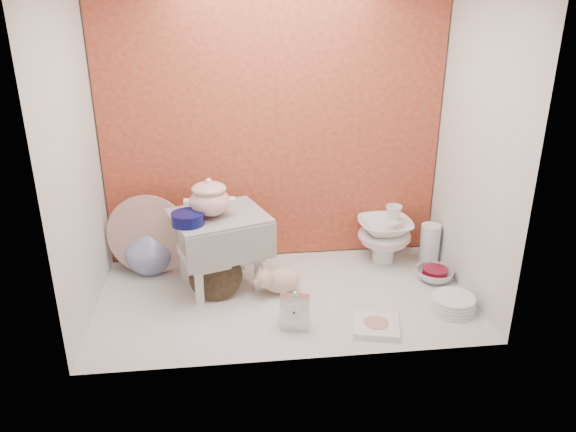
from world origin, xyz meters
The scene contains 17 objects.
ground centered at (0.00, 0.00, 0.00)m, with size 1.80×1.80×0.00m, color silver.
niche_shell centered at (0.00, 0.18, 0.93)m, with size 1.86×1.03×1.53m.
step_stool centered at (-0.30, 0.16, 0.19)m, with size 0.44×0.38×0.39m, color silver, non-canonical shape.
soup_tureen centered at (-0.34, 0.14, 0.48)m, with size 0.23×0.23×0.19m, color white, non-canonical shape.
cobalt_bowl centered at (-0.44, 0.06, 0.41)m, with size 0.15×0.15×0.06m, color #090B44.
floral_platter centered at (-0.67, 0.34, 0.22)m, with size 0.43×0.06×0.43m, color beige, non-canonical shape.
blue_white_vase centered at (-0.68, 0.36, 0.13)m, with size 0.26×0.26×0.27m, color silver.
lacquer_tray centered at (-0.33, 0.02, 0.13)m, with size 0.26×0.06×0.25m, color black, non-canonical shape.
mantel_clock centered at (0.01, -0.28, 0.09)m, with size 0.13×0.04×0.19m, color silver.
plush_pig centered at (-0.01, 0.05, 0.07)m, with size 0.24×0.17×0.14m, color #D2B094.
teacup_saucer centered at (0.02, -0.22, 0.01)m, with size 0.15×0.15×0.01m, color white.
gold_rim_teacup centered at (0.02, -0.22, 0.06)m, with size 0.13×0.13×0.10m, color white.
lattice_dish centered at (0.37, -0.32, 0.01)m, with size 0.20×0.20×0.03m, color white.
dinner_plate_stack centered at (0.77, -0.22, 0.04)m, with size 0.21×0.21×0.07m, color white.
crystal_bowl centered at (0.79, 0.08, 0.03)m, with size 0.19×0.19×0.06m, color silver.
clear_glass_vase centered at (0.84, 0.30, 0.11)m, with size 0.11×0.11×0.22m, color silver.
porcelain_tower centered at (0.59, 0.33, 0.17)m, with size 0.29×0.29×0.33m, color white, non-canonical shape.
Camera 1 is at (-0.26, -2.37, 1.40)m, focal length 34.79 mm.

